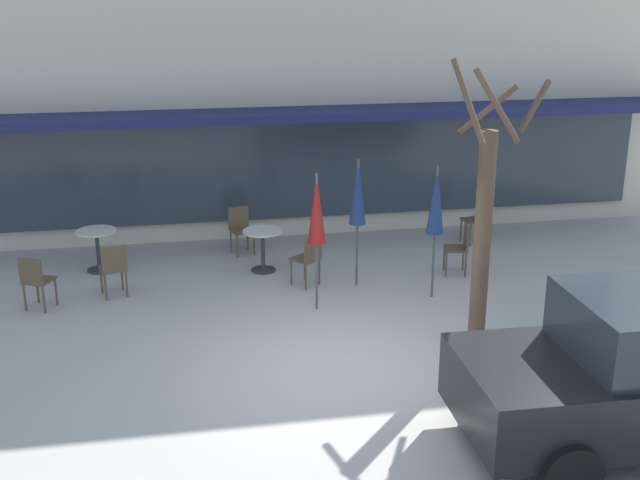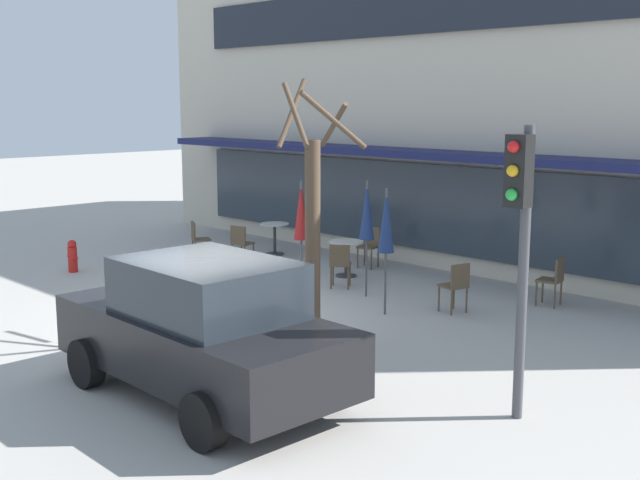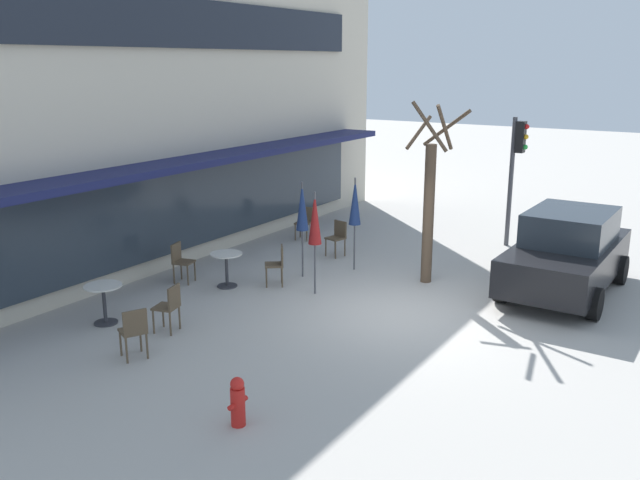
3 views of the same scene
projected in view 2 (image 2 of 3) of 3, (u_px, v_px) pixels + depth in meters
The scene contains 17 objects.
ground_plane at pixel (209, 317), 13.75m from camera, with size 80.00×80.00×0.00m, color #ADA8A0.
building_facade at pixel (529, 91), 19.95m from camera, with size 18.70×9.10×7.80m.
cafe_table_near_wall at pixel (346, 252), 16.83m from camera, with size 0.70×0.70×0.76m.
cafe_table_streetside at pixel (275, 233), 19.23m from camera, with size 0.70×0.70×0.76m.
patio_umbrella_green_folded at pixel (386, 222), 13.63m from camera, with size 0.28×0.28×2.20m.
patio_umbrella_cream_folded at pixel (367, 211), 14.91m from camera, with size 0.28×0.28×2.20m.
patio_umbrella_corner_open at pixel (301, 211), 14.89m from camera, with size 0.28×0.28×2.20m.
cafe_chair_0 at pixel (241, 241), 18.06m from camera, with size 0.49×0.49×0.89m.
cafe_chair_1 at pixel (456, 284), 13.90m from camera, with size 0.48×0.48×0.89m.
cafe_chair_2 at pixel (370, 244), 17.77m from camera, with size 0.49×0.49×0.89m.
cafe_chair_3 at pixel (554, 278), 14.36m from camera, with size 0.47×0.47×0.89m.
cafe_chair_4 at pixel (340, 262), 15.75m from camera, with size 0.56×0.56×0.89m.
cafe_chair_5 at pixel (198, 237), 18.64m from camera, with size 0.53×0.53×0.89m.
parked_sedan at pixel (203, 329), 9.89m from camera, with size 4.23×2.08×1.76m.
street_tree at pixel (313, 223), 12.29m from camera, with size 1.20×1.19×4.00m.
traffic_light_pole at pixel (521, 225), 8.93m from camera, with size 0.26×0.44×3.40m.
fire_hydrant at pixel (72, 256), 17.28m from camera, with size 0.36×0.20×0.71m.
Camera 2 is at (10.83, -7.97, 3.66)m, focal length 45.00 mm.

